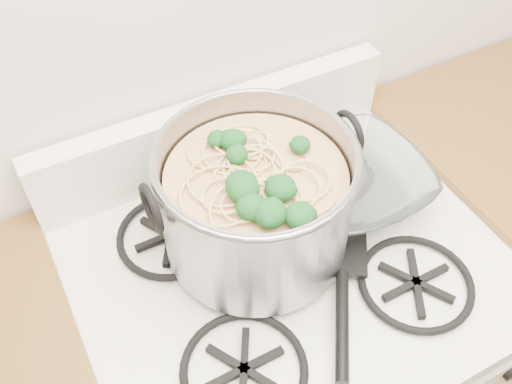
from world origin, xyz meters
name	(u,v)px	position (x,y,z in m)	size (l,w,h in m)	color
gas_range	(282,372)	(0.00, 1.26, 0.44)	(0.76, 0.66, 0.92)	white
stock_pot	(256,202)	(-0.04, 1.32, 1.03)	(0.37, 0.34, 0.23)	gray
spatula	(342,247)	(0.09, 1.23, 0.94)	(0.29, 0.31, 0.02)	black
glass_bowl	(350,188)	(0.18, 1.34, 0.94)	(0.11, 0.11, 0.03)	white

